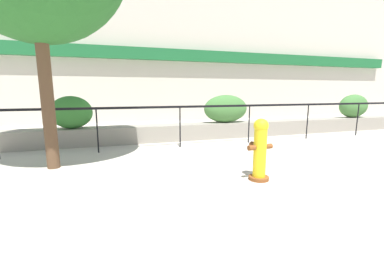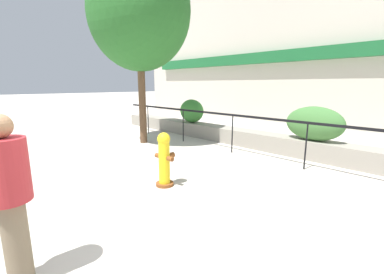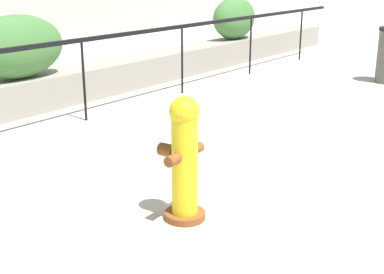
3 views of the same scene
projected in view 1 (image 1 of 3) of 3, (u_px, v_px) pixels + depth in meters
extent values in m
cube|color=beige|center=(184.00, 45.00, 13.75)|extent=(30.00, 1.00, 8.00)
cube|color=#195B2D|center=(187.00, 56.00, 13.23)|extent=(27.00, 0.36, 0.56)
cube|color=gray|center=(232.00, 129.00, 8.78)|extent=(18.00, 0.70, 0.50)
cube|color=black|center=(250.00, 106.00, 7.60)|extent=(15.00, 0.05, 0.06)
cylinder|color=black|center=(97.00, 130.00, 6.41)|extent=(0.04, 0.04, 1.15)
cylinder|color=black|center=(180.00, 127.00, 7.05)|extent=(0.04, 0.04, 1.15)
cylinder|color=black|center=(249.00, 124.00, 7.69)|extent=(0.04, 0.04, 1.15)
cylinder|color=black|center=(307.00, 121.00, 8.33)|extent=(0.04, 0.04, 1.15)
cylinder|color=black|center=(357.00, 119.00, 8.97)|extent=(0.04, 0.04, 1.15)
ellipsoid|color=#387F33|center=(71.00, 112.00, 7.16)|extent=(1.13, 0.70, 0.91)
ellipsoid|color=#427538|center=(226.00, 109.00, 8.58)|extent=(1.53, 0.70, 0.92)
ellipsoid|color=#427538|center=(353.00, 106.00, 10.25)|extent=(1.30, 0.70, 0.92)
cylinder|color=brown|center=(259.00, 178.00, 4.51)|extent=(0.38, 0.38, 0.06)
cylinder|color=gold|center=(260.00, 153.00, 4.43)|extent=(0.24, 0.24, 0.85)
sphere|color=gold|center=(261.00, 126.00, 4.34)|extent=(0.25, 0.25, 0.25)
cylinder|color=brown|center=(254.00, 145.00, 4.57)|extent=(0.12, 0.15, 0.11)
cylinder|color=brown|center=(268.00, 146.00, 4.47)|extent=(0.13, 0.10, 0.09)
cylinder|color=brown|center=(252.00, 148.00, 4.34)|extent=(0.13, 0.10, 0.09)
cylinder|color=brown|center=(47.00, 100.00, 4.98)|extent=(0.24, 0.24, 2.75)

